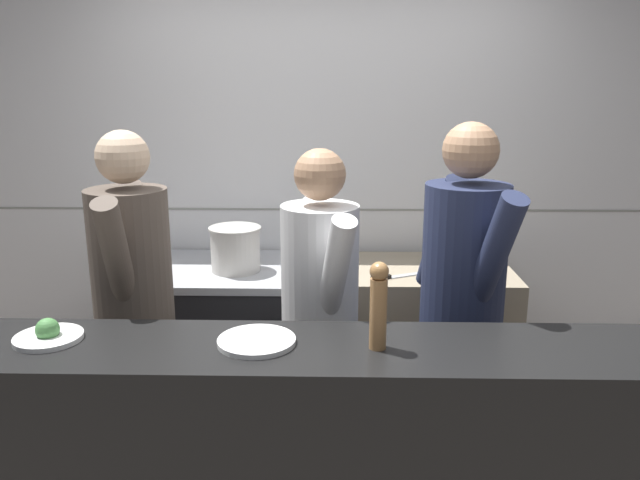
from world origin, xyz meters
name	(u,v)px	position (x,y,z in m)	size (l,w,h in m)	color
wall_back_tiled	(326,184)	(0.00, 1.55, 1.30)	(8.00, 0.06, 2.60)	white
oven_range	(222,343)	(-0.58, 1.15, 0.45)	(1.11, 0.71, 0.90)	#232326
prep_counter	(418,345)	(0.52, 1.15, 0.45)	(0.98, 0.65, 0.90)	gray
pass_counter	(302,479)	(-0.06, -0.16, 0.51)	(2.69, 0.45, 1.02)	black
stock_pot	(235,248)	(-0.48, 1.09, 1.03)	(0.28, 0.28, 0.24)	beige
mixing_bowl_steel	(462,258)	(0.76, 1.21, 0.94)	(0.30, 0.30, 0.07)	#B7BABF
chefs_knife	(397,276)	(0.38, 0.98, 0.91)	(0.35, 0.19, 0.02)	#B7BABF
plated_dish_main	(48,335)	(-0.93, -0.13, 1.04)	(0.23, 0.23, 0.08)	white
plated_dish_appetiser	(257,341)	(-0.21, -0.14, 1.03)	(0.27, 0.27, 0.02)	white
pepper_mill	(378,304)	(0.20, -0.17, 1.18)	(0.06, 0.06, 0.30)	#AD7A47
chef_head_cook	(134,302)	(-0.83, 0.46, 0.94)	(0.37, 0.74, 1.70)	black
chef_sous	(320,315)	(-0.01, 0.43, 0.91)	(0.42, 0.70, 1.63)	black
chef_line	(462,304)	(0.60, 0.42, 0.97)	(0.45, 0.75, 1.74)	black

